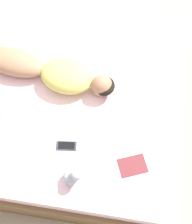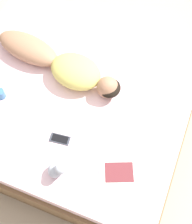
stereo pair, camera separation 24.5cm
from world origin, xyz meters
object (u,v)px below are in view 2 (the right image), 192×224
Objects in this scene: person at (60,64)px; coffee_mug at (0,94)px; open_magazine at (118,158)px; cell_phone at (60,139)px.

person is 0.55m from coffee_mug.
open_magazine is at bearing 60.97° from person.
person is at bearing -150.59° from open_magazine.
open_magazine is (0.57, 0.74, -0.08)m from person.
open_magazine is at bearing 82.42° from coffee_mug.
coffee_mug is at bearing -30.06° from person.
person is 11.20× the size of coffee_mug.
cell_phone is (0.02, -0.47, 0.00)m from open_magazine.
coffee_mug reaches higher than open_magazine.
open_magazine is at bearing 85.70° from cell_phone.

